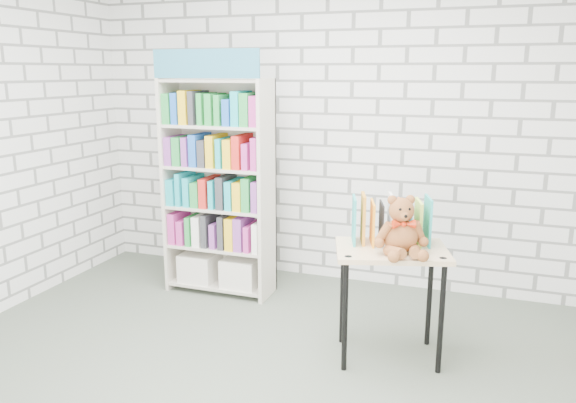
% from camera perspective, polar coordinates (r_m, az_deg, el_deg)
% --- Properties ---
extents(ground, '(4.50, 4.50, 0.00)m').
position_cam_1_polar(ground, '(3.75, -5.22, -17.73)').
color(ground, '#4B5447').
rests_on(ground, ground).
extents(room_shell, '(4.52, 4.02, 2.81)m').
position_cam_1_polar(room_shell, '(3.23, -5.89, 10.63)').
color(room_shell, silver).
rests_on(room_shell, ground).
extents(bookshelf, '(0.93, 0.36, 2.09)m').
position_cam_1_polar(bookshelf, '(4.88, -7.05, 1.58)').
color(bookshelf, beige).
rests_on(bookshelf, ground).
extents(display_table, '(0.84, 0.69, 0.78)m').
position_cam_1_polar(display_table, '(3.81, 10.43, -6.26)').
color(display_table, tan).
rests_on(display_table, ground).
extents(table_books, '(0.55, 0.36, 0.30)m').
position_cam_1_polar(table_books, '(3.84, 10.37, -2.01)').
color(table_books, teal).
rests_on(table_books, display_table).
extents(teddy_bear, '(0.36, 0.34, 0.38)m').
position_cam_1_polar(teddy_bear, '(3.63, 11.45, -2.96)').
color(teddy_bear, brown).
rests_on(teddy_bear, display_table).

